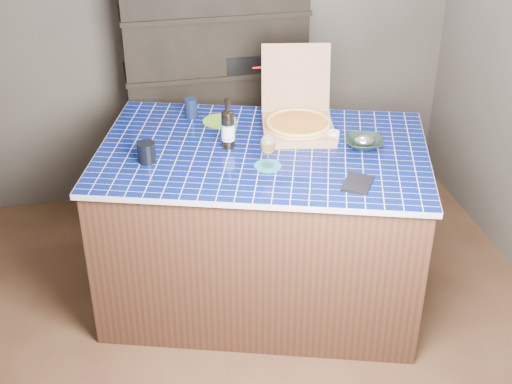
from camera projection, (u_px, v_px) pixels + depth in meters
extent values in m
plane|color=brown|center=(261.00, 335.00, 4.09)|extent=(3.50, 3.50, 0.00)
plane|color=#555049|center=(209.00, 29.00, 4.92)|extent=(3.50, 0.00, 3.50)
cube|color=black|center=(216.00, 88.00, 4.92)|extent=(1.20, 0.40, 1.80)
cube|color=black|center=(252.00, 57.00, 4.81)|extent=(0.40, 0.32, 0.12)
cube|color=#4B281D|center=(262.00, 227.00, 4.19)|extent=(2.01, 1.58, 0.96)
cube|color=#05134B|center=(263.00, 152.00, 3.93)|extent=(2.07, 1.63, 0.03)
cube|color=#AB7B58|center=(298.00, 129.00, 4.09)|extent=(0.47, 0.47, 0.05)
cube|color=#AB7B58|center=(296.00, 78.00, 4.19)|extent=(0.41, 0.16, 0.40)
cylinder|color=tan|center=(298.00, 125.00, 4.08)|extent=(0.37, 0.37, 0.01)
cylinder|color=maroon|center=(298.00, 123.00, 4.07)|extent=(0.33, 0.33, 0.01)
torus|color=tan|center=(298.00, 122.00, 4.07)|extent=(0.37, 0.37, 0.02)
cylinder|color=black|center=(228.00, 131.00, 3.90)|extent=(0.07, 0.07, 0.20)
ellipsoid|color=black|center=(228.00, 114.00, 3.85)|extent=(0.07, 0.07, 0.04)
cylinder|color=black|center=(227.00, 106.00, 3.83)|extent=(0.03, 0.03, 0.08)
cylinder|color=silver|center=(228.00, 132.00, 3.91)|extent=(0.07, 0.07, 0.09)
cylinder|color=#3F75D7|center=(228.00, 137.00, 3.92)|extent=(0.08, 0.08, 0.01)
cylinder|color=#3F75D7|center=(228.00, 124.00, 3.88)|extent=(0.08, 0.08, 0.01)
cylinder|color=#176F78|center=(268.00, 166.00, 3.75)|extent=(0.14, 0.14, 0.01)
cylinder|color=white|center=(268.00, 165.00, 3.75)|extent=(0.07, 0.07, 0.00)
cylinder|color=white|center=(268.00, 158.00, 3.73)|extent=(0.01, 0.01, 0.08)
ellipsoid|color=white|center=(268.00, 144.00, 3.69)|extent=(0.08, 0.08, 0.11)
cylinder|color=orange|center=(268.00, 146.00, 3.69)|extent=(0.07, 0.07, 0.05)
cylinder|color=white|center=(268.00, 141.00, 3.68)|extent=(0.07, 0.07, 0.02)
cylinder|color=black|center=(146.00, 152.00, 3.78)|extent=(0.10, 0.10, 0.11)
cube|color=black|center=(358.00, 183.00, 3.59)|extent=(0.21, 0.23, 0.01)
imported|color=black|center=(364.00, 143.00, 3.94)|extent=(0.24, 0.24, 0.05)
ellipsoid|color=#B7BAC3|center=(364.00, 140.00, 3.93)|extent=(0.11, 0.09, 0.05)
cylinder|color=white|center=(333.00, 136.00, 4.00)|extent=(0.07, 0.07, 0.06)
cylinder|color=black|center=(191.00, 108.00, 4.26)|extent=(0.08, 0.08, 0.12)
cylinder|color=#70B326|center=(220.00, 121.00, 4.23)|extent=(0.20, 0.20, 0.01)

